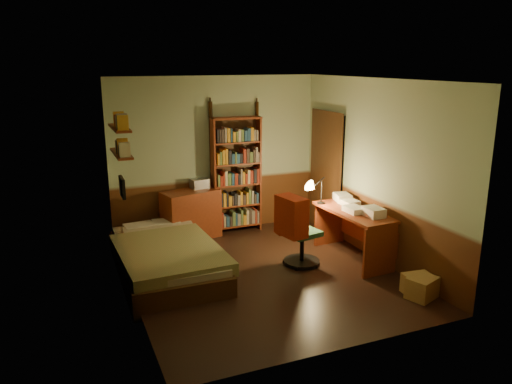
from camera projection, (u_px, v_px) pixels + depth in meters
name	position (u px, v px, depth m)	size (l,w,h in m)	color
floor	(263.00, 275.00, 6.83)	(3.50, 4.00, 0.02)	black
ceiling	(264.00, 79.00, 6.16)	(3.50, 4.00, 0.02)	silver
wall_back	(216.00, 155.00, 8.29)	(3.50, 0.02, 2.60)	#9DB290
wall_left	(126.00, 195.00, 5.85)	(0.02, 4.00, 2.60)	#9DB290
wall_right	(376.00, 171.00, 7.14)	(0.02, 4.00, 2.60)	#9DB290
wall_front	(347.00, 228.00, 4.70)	(3.50, 0.02, 2.60)	#9DB290
doorway	(327.00, 173.00, 8.37)	(0.06, 0.90, 2.00)	black
door_trim	(325.00, 173.00, 8.35)	(0.02, 0.98, 2.08)	#3A2210
bed	(165.00, 246.00, 6.88)	(1.24, 2.31, 0.69)	olive
dresser	(191.00, 215.00, 8.11)	(0.90, 0.45, 0.80)	maroon
mini_stereo	(200.00, 183.00, 8.17)	(0.29, 0.22, 0.15)	#B2B2B7
bookshelf	(236.00, 175.00, 8.35)	(0.83, 0.26, 1.94)	maroon
bottle_left	(210.00, 109.00, 8.02)	(0.07, 0.07, 0.26)	black
bottle_right	(257.00, 109.00, 8.32)	(0.06, 0.06, 0.23)	black
desk	(353.00, 235.00, 7.29)	(0.57, 1.36, 0.73)	maroon
paper_stack	(342.00, 198.00, 7.67)	(0.21, 0.29, 0.12)	silver
desk_lamp	(322.00, 182.00, 7.47)	(0.20, 0.20, 0.67)	black
office_chair	(302.00, 235.00, 7.06)	(0.44, 0.39, 0.88)	#2C5E39
red_jacket	(298.00, 190.00, 6.64)	(0.25, 0.47, 0.55)	#AC2B12
wall_shelf_lower	(121.00, 154.00, 6.80)	(0.20, 0.90, 0.03)	maroon
wall_shelf_upper	(120.00, 128.00, 6.71)	(0.20, 0.90, 0.03)	maroon
framed_picture	(122.00, 187.00, 6.41)	(0.04, 0.32, 0.26)	black
cardboard_box_a	(422.00, 288.00, 6.11)	(0.35, 0.28, 0.27)	#A98D4F
cardboard_box_b	(419.00, 285.00, 6.21)	(0.35, 0.29, 0.25)	#A98D4F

